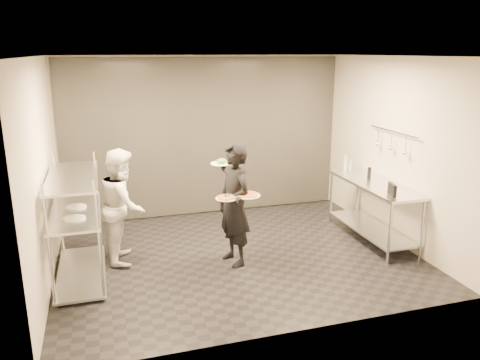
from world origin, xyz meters
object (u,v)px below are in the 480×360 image
object	(u,v)px
waiter	(234,205)
bottle_clear	(350,165)
bottle_dark	(369,173)
pass_rack	(77,221)
chef	(123,205)
pizza_plate_near	(226,198)
pos_monitor	(392,189)
prep_counter	(373,201)
pizza_plate_far	(247,195)
salad_plate	(222,162)
bottle_green	(346,163)

from	to	relation	value
waiter	bottle_clear	world-z (taller)	waiter
bottle_dark	pass_rack	bearing A→B (deg)	-177.22
chef	bottle_clear	size ratio (longest dim) A/B	8.53
pizza_plate_near	pos_monitor	xyz separation A→B (m)	(2.33, -0.23, -0.02)
pass_rack	prep_counter	distance (m)	4.33
chef	pizza_plate_far	distance (m)	1.76
waiter	salad_plate	size ratio (longest dim) A/B	5.54
salad_plate	bottle_dark	world-z (taller)	salad_plate
prep_counter	bottle_clear	bearing A→B (deg)	87.58
pizza_plate_near	pizza_plate_far	xyz separation A→B (m)	(0.28, -0.01, 0.02)
bottle_dark	bottle_green	bearing A→B (deg)	98.20
pass_rack	salad_plate	bearing A→B (deg)	4.32
waiter	bottle_green	distance (m)	2.45
waiter	chef	distance (m)	1.56
pass_rack	pizza_plate_far	xyz separation A→B (m)	(2.16, -0.40, 0.28)
prep_counter	pizza_plate_near	xyz separation A→B (m)	(-2.45, -0.39, 0.40)
pass_rack	prep_counter	xyz separation A→B (m)	(4.33, 0.00, -0.14)
salad_plate	pass_rack	bearing A→B (deg)	-175.68
pass_rack	waiter	bearing A→B (deg)	-5.42
salad_plate	bottle_clear	size ratio (longest dim) A/B	1.64
prep_counter	bottle_green	world-z (taller)	bottle_green
chef	bottle_green	size ratio (longest dim) A/B	6.18
pass_rack	pizza_plate_far	distance (m)	2.21
pizza_plate_near	salad_plate	bearing A→B (deg)	81.68
waiter	pizza_plate_far	xyz separation A→B (m)	(0.12, -0.21, 0.19)
bottle_clear	salad_plate	bearing A→B (deg)	-164.76
waiter	bottle_dark	world-z (taller)	waiter
bottle_dark	salad_plate	bearing A→B (deg)	-178.47
pass_rack	pos_monitor	xyz separation A→B (m)	(4.21, -0.62, 0.23)
pass_rack	pizza_plate_near	world-z (taller)	pass_rack
pass_rack	chef	xyz separation A→B (m)	(0.60, 0.38, 0.03)
pizza_plate_far	pos_monitor	world-z (taller)	pos_monitor
pass_rack	pos_monitor	size ratio (longest dim) A/B	6.91
waiter	pizza_plate_near	distance (m)	0.31
pos_monitor	bottle_clear	xyz separation A→B (m)	(0.15, 1.43, 0.01)
waiter	pos_monitor	world-z (taller)	waiter
prep_counter	bottle_dark	bearing A→B (deg)	81.17
chef	salad_plate	distance (m)	1.49
waiter	pizza_plate_far	size ratio (longest dim) A/B	4.92
pizza_plate_far	bottle_dark	xyz separation A→B (m)	(2.20, 0.61, -0.03)
chef	pizza_plate_near	world-z (taller)	chef
pass_rack	pizza_plate_far	bearing A→B (deg)	-10.54
waiter	bottle_dark	bearing A→B (deg)	84.66
waiter	pizza_plate_near	xyz separation A→B (m)	(-0.16, -0.20, 0.18)
waiter	pizza_plate_far	bearing A→B (deg)	13.78
bottle_clear	chef	bearing A→B (deg)	-173.57
pass_rack	bottle_clear	size ratio (longest dim) A/B	8.56
chef	pos_monitor	xyz separation A→B (m)	(3.61, -1.00, 0.21)
bottle_clear	bottle_dark	distance (m)	0.59
pos_monitor	pass_rack	bearing A→B (deg)	-174.55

